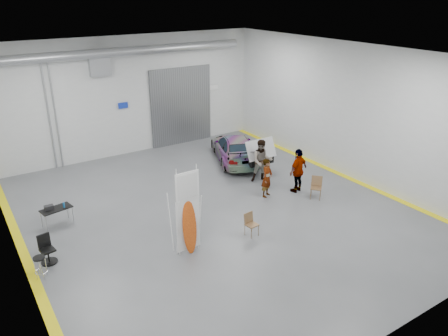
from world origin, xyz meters
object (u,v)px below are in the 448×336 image
person_a (267,178)px  surfboard_display (189,219)px  sedan_car (235,148)px  folding_chair_far (316,192)px  folding_chair_near (251,229)px  person_b (262,161)px  person_c (298,170)px  office_chair (47,251)px  work_table (54,209)px  shop_stool (41,268)px

person_a → surfboard_display: surfboard_display is taller
sedan_car → folding_chair_far: bearing=115.8°
folding_chair_near → folding_chair_far: (3.96, 0.93, 0.03)m
person_b → folding_chair_far: 2.81m
person_c → office_chair: (-10.16, 0.36, -0.55)m
person_a → person_b: bearing=33.8°
work_table → person_a: bearing=-15.8°
sedan_car → surfboard_display: 8.47m
surfboard_display → folding_chair_near: (2.34, -0.26, -0.97)m
person_a → work_table: bearing=137.7°
surfboard_display → sedan_car: bearing=44.3°
surfboard_display → office_chair: surfboard_display is taller
person_c → surfboard_display: surfboard_display is taller
folding_chair_far → work_table: bearing=-152.2°
folding_chair_far → surfboard_display: bearing=-125.9°
person_c → work_table: (-9.38, 2.61, -0.29)m
sedan_car → shop_stool: 11.39m
folding_chair_far → shop_stool: folding_chair_far is taller
person_b → surfboard_display: (-5.49, -3.26, 0.26)m
person_c → work_table: person_c is taller
person_a → shop_stool: (-9.14, -0.74, -0.47)m
person_a → person_b: person_b is taller
sedan_car → person_b: person_b is taller
folding_chair_near → office_chair: (-6.38, 2.21, 0.16)m
sedan_car → work_table: bearing=32.9°
sedan_car → person_c: 4.45m
person_a → folding_chair_near: bearing=-164.0°
folding_chair_near → office_chair: size_ratio=0.88×
folding_chair_near → office_chair: 6.75m
person_c → sedan_car: bearing=-101.0°
surfboard_display → folding_chair_near: bearing=-7.5°
work_table → folding_chair_far: bearing=-20.3°
person_b → folding_chair_near: 4.78m
sedan_car → office_chair: size_ratio=4.82×
folding_chair_far → work_table: folding_chair_far is taller
sedan_car → folding_chair_near: bearing=82.1°
work_table → office_chair: bearing=-109.1°
office_chair → work_table: bearing=62.0°
folding_chair_near → person_b: bearing=42.1°
person_a → person_c: 1.43m
sedan_car → person_a: size_ratio=2.74×
shop_stool → person_b: bearing=11.8°
person_a → surfboard_display: size_ratio=0.55×
person_b → office_chair: person_b is taller
work_table → office_chair: office_chair is taller
sedan_car → person_a: bearing=95.6°
person_a → shop_stool: 9.18m
surfboard_display → shop_stool: (-4.40, 1.21, -0.87)m
person_b → folding_chair_far: bearing=-45.2°
sedan_car → surfboard_display: size_ratio=1.50×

